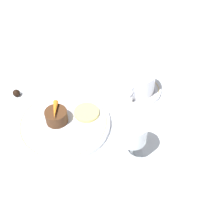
{
  "coord_description": "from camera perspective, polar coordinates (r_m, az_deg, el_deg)",
  "views": [
    {
      "loc": [
        0.45,
        0.34,
        0.67
      ],
      "look_at": [
        -0.06,
        0.09,
        0.04
      ],
      "focal_mm": 50.0,
      "sensor_mm": 36.0,
      "label": 1
    }
  ],
  "objects": [
    {
      "name": "ground_plane",
      "position": [
        0.87,
        -7.15,
        -2.63
      ],
      "size": [
        3.0,
        3.0,
        0.0
      ],
      "primitive_type": "plane",
      "color": "white"
    },
    {
      "name": "dinner_plate",
      "position": [
        0.87,
        -8.79,
        -2.06
      ],
      "size": [
        0.26,
        0.26,
        0.01
      ],
      "color": "white",
      "rests_on": "ground_plane"
    },
    {
      "name": "saucer",
      "position": [
        0.96,
        4.96,
        4.02
      ],
      "size": [
        0.13,
        0.13,
        0.01
      ],
      "color": "white",
      "rests_on": "ground_plane"
    },
    {
      "name": "coffee_cup",
      "position": [
        0.93,
        4.93,
        5.67
      ],
      "size": [
        0.12,
        0.1,
        0.07
      ],
      "color": "white",
      "rests_on": "saucer"
    },
    {
      "name": "spoon",
      "position": [
        0.93,
        3.92,
        2.8
      ],
      "size": [
        0.04,
        0.11,
        0.0
      ],
      "color": "silver",
      "rests_on": "saucer"
    },
    {
      "name": "wine_glass",
      "position": [
        0.75,
        3.88,
        -4.04
      ],
      "size": [
        0.07,
        0.07,
        0.12
      ],
      "color": "silver",
      "rests_on": "ground_plane"
    },
    {
      "name": "fork",
      "position": [
        0.78,
        -12.8,
        -12.68
      ],
      "size": [
        0.05,
        0.17,
        0.01
      ],
      "color": "silver",
      "rests_on": "ground_plane"
    },
    {
      "name": "dessert_cake",
      "position": [
        0.86,
        -10.15,
        -0.78
      ],
      "size": [
        0.06,
        0.06,
        0.04
      ],
      "color": "#4C2D19",
      "rests_on": "dinner_plate"
    },
    {
      "name": "carrot_garnish",
      "position": [
        0.84,
        -10.38,
        0.4
      ],
      "size": [
        0.06,
        0.04,
        0.02
      ],
      "color": "orange",
      "rests_on": "dessert_cake"
    },
    {
      "name": "pineapple_slice",
      "position": [
        0.88,
        -4.67,
        -0.12
      ],
      "size": [
        0.07,
        0.07,
        0.01
      ],
      "color": "#EFE075",
      "rests_on": "dinner_plate"
    },
    {
      "name": "chocolate_truffle",
      "position": [
        0.98,
        -17.09,
        3.34
      ],
      "size": [
        0.02,
        0.02,
        0.02
      ],
      "color": "black",
      "rests_on": "ground_plane"
    }
  ]
}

